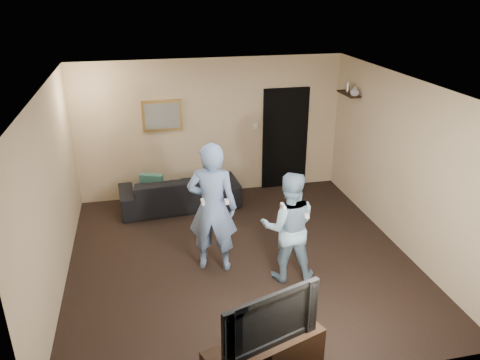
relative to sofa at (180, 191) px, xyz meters
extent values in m
plane|color=black|center=(0.70, -1.96, -0.31)|extent=(5.00, 5.00, 0.00)
cube|color=silver|center=(0.70, -1.96, 2.29)|extent=(5.00, 5.00, 0.04)
cube|color=tan|center=(0.70, 0.54, 0.99)|extent=(5.00, 0.04, 2.60)
cube|color=tan|center=(0.70, -4.46, 0.99)|extent=(5.00, 0.04, 2.60)
cube|color=tan|center=(-1.80, -1.96, 0.99)|extent=(0.04, 5.00, 2.60)
cube|color=tan|center=(3.20, -1.96, 0.99)|extent=(0.04, 5.00, 2.60)
imported|color=black|center=(0.00, 0.00, 0.00)|extent=(2.20, 0.97, 0.63)
cube|color=#1B534A|center=(-0.49, 0.00, 0.17)|extent=(0.42, 0.27, 0.40)
cube|color=olive|center=(-0.20, 0.52, 1.29)|extent=(0.72, 0.05, 0.57)
cube|color=slate|center=(-0.20, 0.49, 1.29)|extent=(0.62, 0.01, 0.47)
cube|color=black|center=(2.15, 0.51, 0.69)|extent=(0.90, 0.06, 2.00)
cube|color=silver|center=(1.55, 0.52, 0.99)|extent=(0.08, 0.02, 0.12)
cube|color=black|center=(3.09, -0.16, 1.68)|extent=(0.20, 0.60, 0.03)
imported|color=#AFAEB3|center=(3.09, -0.39, 1.78)|extent=(0.21, 0.21, 0.17)
cylinder|color=#B4B4B8|center=(3.09, -0.10, 1.78)|extent=(0.06, 0.06, 0.18)
cube|color=black|center=(0.45, -4.25, -0.06)|extent=(1.35, 0.81, 0.46)
imported|color=black|center=(0.45, -4.25, 0.48)|extent=(1.09, 0.49, 0.63)
imported|color=#6F8CC1|center=(0.28, -2.08, 0.64)|extent=(0.80, 0.65, 1.90)
cube|color=white|center=(0.12, -2.30, 0.85)|extent=(0.04, 0.14, 0.04)
cube|color=white|center=(0.44, -2.30, 0.82)|extent=(0.05, 0.09, 0.05)
imported|color=#85A9C2|center=(1.23, -2.56, 0.48)|extent=(0.88, 0.75, 1.58)
cube|color=white|center=(1.07, -2.78, 0.91)|extent=(0.04, 0.14, 0.04)
cube|color=white|center=(1.39, -2.78, 0.74)|extent=(0.05, 0.09, 0.05)
camera|label=1|loc=(-0.61, -7.83, 3.53)|focal=35.00mm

